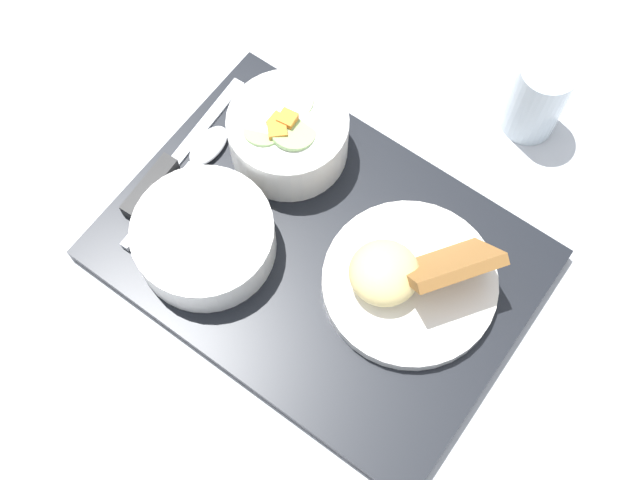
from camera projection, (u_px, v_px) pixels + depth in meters
ground_plane at (320, 258)px, 0.83m from camera, size 4.00×4.00×0.00m
serving_tray at (320, 255)px, 0.82m from camera, size 0.45×0.35×0.02m
bowl_salad at (288, 134)px, 0.83m from camera, size 0.13×0.13×0.07m
bowl_soup at (204, 237)px, 0.79m from camera, size 0.14×0.14×0.05m
plate_main at (408, 278)px, 0.78m from camera, size 0.17×0.17×0.08m
knife at (160, 175)px, 0.84m from camera, size 0.05×0.20×0.02m
spoon at (193, 165)px, 0.85m from camera, size 0.04×0.17×0.01m
glass_water at (536, 100)px, 0.85m from camera, size 0.06×0.06×0.10m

